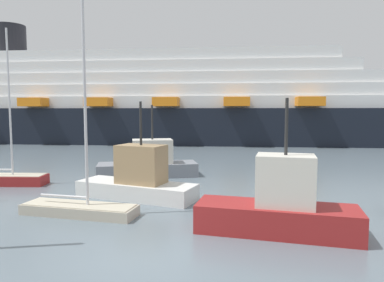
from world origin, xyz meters
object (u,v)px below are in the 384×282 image
(channel_buoy_0, at_px, (276,184))
(cruise_ship, at_px, (114,104))
(sailboat_2, at_px, (7,178))
(sailboat_1, at_px, (80,205))
(fishing_boat_3, at_px, (279,207))
(fishing_boat_2, at_px, (138,179))
(fishing_boat_1, at_px, (149,163))

(channel_buoy_0, xyz_separation_m, cruise_ship, (-20.34, 29.99, 5.28))
(sailboat_2, height_order, cruise_ship, cruise_ship)
(sailboat_1, xyz_separation_m, channel_buoy_0, (9.21, 6.09, -0.12))
(fishing_boat_3, bearing_deg, fishing_boat_2, 153.87)
(sailboat_2, height_order, fishing_boat_3, sailboat_2)
(sailboat_2, height_order, channel_buoy_0, sailboat_2)
(fishing_boat_1, height_order, cruise_ship, cruise_ship)
(cruise_ship, bearing_deg, fishing_boat_2, -69.69)
(fishing_boat_1, bearing_deg, sailboat_1, -112.01)
(fishing_boat_2, xyz_separation_m, channel_buoy_0, (7.44, 2.89, -0.67))
(sailboat_1, bearing_deg, channel_buoy_0, 40.48)
(fishing_boat_1, relative_size, fishing_boat_3, 1.17)
(fishing_boat_1, height_order, fishing_boat_2, fishing_boat_2)
(sailboat_1, relative_size, sailboat_2, 1.03)
(sailboat_2, distance_m, fishing_boat_3, 17.05)
(sailboat_1, bearing_deg, cruise_ship, 114.13)
(fishing_boat_2, bearing_deg, fishing_boat_3, -18.02)
(sailboat_2, xyz_separation_m, fishing_boat_2, (9.00, -2.25, 0.54))
(sailboat_1, bearing_deg, fishing_boat_3, -1.70)
(fishing_boat_3, bearing_deg, channel_buoy_0, 91.78)
(fishing_boat_3, relative_size, channel_buoy_0, 4.24)
(sailboat_1, distance_m, fishing_boat_2, 3.70)
(sailboat_1, height_order, sailboat_2, sailboat_1)
(sailboat_1, relative_size, fishing_boat_2, 1.47)
(channel_buoy_0, bearing_deg, fishing_boat_1, 158.86)
(sailboat_1, distance_m, fishing_boat_3, 8.54)
(sailboat_1, xyz_separation_m, fishing_boat_3, (8.42, -1.29, 0.57))
(fishing_boat_1, xyz_separation_m, channel_buoy_0, (8.36, -3.23, -0.60))
(fishing_boat_1, distance_m, fishing_boat_2, 6.19)
(cruise_ship, bearing_deg, sailboat_2, -83.87)
(sailboat_2, distance_m, fishing_boat_2, 9.30)
(fishing_boat_2, height_order, cruise_ship, cruise_ship)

